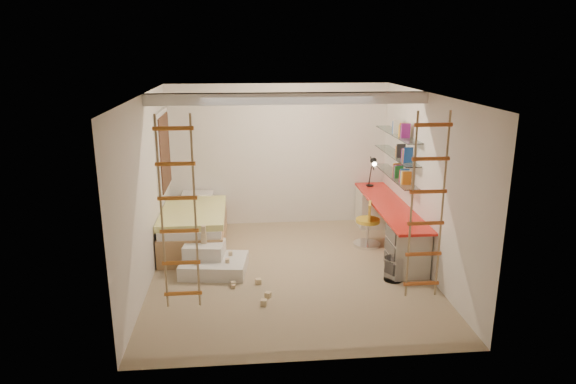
{
  "coord_description": "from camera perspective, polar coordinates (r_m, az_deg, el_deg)",
  "views": [
    {
      "loc": [
        -0.67,
        -6.97,
        3.22
      ],
      "look_at": [
        0.0,
        0.3,
        1.15
      ],
      "focal_mm": 32.0,
      "sensor_mm": 36.0,
      "label": 1
    }
  ],
  "objects": [
    {
      "name": "swivel_chair",
      "position": [
        8.67,
        8.84,
        -4.18
      ],
      "size": [
        0.56,
        0.56,
        0.76
      ],
      "color": "gold",
      "rests_on": "floor"
    },
    {
      "name": "waste_bin",
      "position": [
        7.54,
        11.64,
        -8.38
      ],
      "size": [
        0.27,
        0.27,
        0.34
      ],
      "primitive_type": "cylinder",
      "color": "white",
      "rests_on": "floor"
    },
    {
      "name": "window_blind",
      "position": [
        8.73,
        -13.5,
        4.36
      ],
      "size": [
        0.02,
        1.0,
        1.2
      ],
      "primitive_type": "cube",
      "color": "#4C2D1E",
      "rests_on": "window_frame"
    },
    {
      "name": "task_lamp",
      "position": [
        9.33,
        9.41,
        2.72
      ],
      "size": [
        0.14,
        0.36,
        0.57
      ],
      "color": "black",
      "rests_on": "desk"
    },
    {
      "name": "books",
      "position": [
        8.65,
        11.96,
        4.52
      ],
      "size": [
        0.14,
        0.64,
        0.92
      ],
      "color": "orange",
      "rests_on": "shelves"
    },
    {
      "name": "play_platform",
      "position": [
        7.75,
        -8.49,
        -7.6
      ],
      "size": [
        1.03,
        0.84,
        0.42
      ],
      "color": "silver",
      "rests_on": "floor"
    },
    {
      "name": "rope_ladder_left",
      "position": [
        5.53,
        -12.08,
        -2.48
      ],
      "size": [
        0.41,
        0.04,
        2.13
      ],
      "primitive_type": null,
      "color": "orange",
      "rests_on": "ceiling"
    },
    {
      "name": "bed",
      "position": [
        8.73,
        -10.31,
        -3.77
      ],
      "size": [
        1.02,
        2.0,
        0.69
      ],
      "color": "#AD7F51",
      "rests_on": "floor"
    },
    {
      "name": "ceiling_beam",
      "position": [
        7.34,
        0.0,
        10.35
      ],
      "size": [
        4.0,
        0.18,
        0.16
      ],
      "primitive_type": "cube",
      "color": "white",
      "rests_on": "ceiling"
    },
    {
      "name": "toy_blocks",
      "position": [
        7.4,
        -6.71,
        -7.97
      ],
      "size": [
        1.05,
        1.28,
        0.69
      ],
      "color": "#CCB284",
      "rests_on": "floor"
    },
    {
      "name": "desk",
      "position": [
        8.66,
        11.06,
        -3.46
      ],
      "size": [
        0.56,
        2.8,
        0.75
      ],
      "color": "red",
      "rests_on": "floor"
    },
    {
      "name": "floor",
      "position": [
        7.71,
        0.21,
        -8.87
      ],
      "size": [
        4.5,
        4.5,
        0.0
      ],
      "primitive_type": "plane",
      "color": "#968161",
      "rests_on": "ground"
    },
    {
      "name": "shelves",
      "position": [
        8.66,
        11.93,
        4.03
      ],
      "size": [
        0.25,
        1.8,
        0.71
      ],
      "color": "white",
      "rests_on": "wall_right"
    },
    {
      "name": "window_frame",
      "position": [
        8.73,
        -13.76,
        4.35
      ],
      "size": [
        0.06,
        1.15,
        1.35
      ],
      "primitive_type": "cube",
      "color": "white",
      "rests_on": "wall_left"
    },
    {
      "name": "rope_ladder_right",
      "position": [
        5.85,
        15.18,
        -1.69
      ],
      "size": [
        0.41,
        0.04,
        2.13
      ],
      "primitive_type": null,
      "color": "#CA5722",
      "rests_on": "ceiling"
    }
  ]
}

